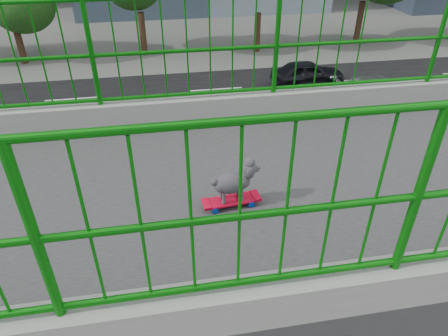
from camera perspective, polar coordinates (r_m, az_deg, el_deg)
name	(u,v)px	position (r m, az deg, el deg)	size (l,w,h in m)	color
road	(55,155)	(19.01, -22.61, 1.66)	(18.00, 90.00, 0.02)	black
skateboard	(231,201)	(3.51, 1.03, -4.62)	(0.20, 0.52, 0.07)	red
poodle	(234,181)	(3.39, 1.43, -1.81)	(0.20, 0.43, 0.35)	#333035
car_0	(309,227)	(13.08, 11.86, -8.05)	(1.66, 4.12, 1.40)	#9F9FA4
car_1	(112,186)	(14.96, -15.40, -2.46)	(1.57, 4.50, 1.48)	#9F9FA4
car_2	(368,123)	(19.94, 19.47, 6.01)	(2.18, 4.73, 1.31)	silver
car_3	(379,91)	(23.49, 20.91, 10.03)	(2.04, 5.01, 1.46)	#9F9FA4
car_4	(308,73)	(24.96, 11.62, 12.86)	(1.70, 4.23, 1.44)	black
car_5	(97,251)	(12.52, -17.30, -11.01)	(1.60, 4.58, 1.51)	silver
car_6	(25,197)	(15.65, -26.05, -3.62)	(2.18, 4.74, 1.32)	black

